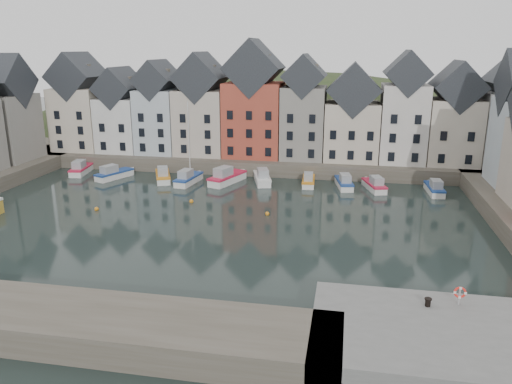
% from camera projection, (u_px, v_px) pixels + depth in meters
% --- Properties ---
extents(ground, '(260.00, 260.00, 0.00)m').
position_uv_depth(ground, '(204.00, 226.00, 53.21)').
color(ground, black).
rests_on(ground, ground).
extents(far_quay, '(90.00, 16.00, 2.00)m').
position_uv_depth(far_quay, '(256.00, 159.00, 81.26)').
color(far_quay, '#4C463A').
rests_on(far_quay, ground).
extents(near_quay, '(18.00, 10.00, 2.00)m').
position_uv_depth(near_quay, '(461.00, 346.00, 30.14)').
color(near_quay, '#60605E').
rests_on(near_quay, ground).
extents(hillside, '(153.60, 70.40, 64.00)m').
position_uv_depth(hillside, '(278.00, 217.00, 111.06)').
color(hillside, '#25361B').
rests_on(hillside, ground).
extents(far_terrace, '(72.37, 8.16, 17.78)m').
position_uv_depth(far_terrace, '(274.00, 112.00, 76.61)').
color(far_terrace, beige).
rests_on(far_terrace, far_quay).
extents(mooring_buoys, '(20.50, 5.50, 0.50)m').
position_uv_depth(mooring_buoys, '(184.00, 208.00, 58.92)').
color(mooring_buoys, orange).
rests_on(mooring_buoys, ground).
extents(boat_a, '(2.91, 6.36, 2.35)m').
position_uv_depth(boat_a, '(81.00, 169.00, 75.52)').
color(boat_a, silver).
rests_on(boat_a, ground).
extents(boat_b, '(4.05, 6.26, 2.31)m').
position_uv_depth(boat_b, '(113.00, 174.00, 72.55)').
color(boat_b, silver).
rests_on(boat_b, ground).
extents(boat_c, '(4.16, 6.38, 2.35)m').
position_uv_depth(boat_c, '(163.00, 176.00, 71.38)').
color(boat_c, silver).
rests_on(boat_c, ground).
extents(boat_d, '(2.63, 6.28, 11.65)m').
position_uv_depth(boat_d, '(188.00, 178.00, 69.86)').
color(boat_d, silver).
rests_on(boat_d, ground).
extents(boat_e, '(4.43, 7.33, 2.69)m').
position_uv_depth(boat_e, '(227.00, 178.00, 70.09)').
color(boat_e, silver).
rests_on(boat_e, ground).
extents(boat_f, '(3.60, 6.54, 2.40)m').
position_uv_depth(boat_f, '(262.00, 178.00, 70.26)').
color(boat_f, silver).
rests_on(boat_f, ground).
extents(boat_g, '(1.96, 5.42, 2.05)m').
position_uv_depth(boat_g, '(308.00, 181.00, 69.10)').
color(boat_g, silver).
rests_on(boat_g, ground).
extents(boat_h, '(2.80, 5.98, 2.21)m').
position_uv_depth(boat_h, '(344.00, 183.00, 67.96)').
color(boat_h, silver).
rests_on(boat_h, ground).
extents(boat_i, '(3.33, 5.99, 2.20)m').
position_uv_depth(boat_i, '(375.00, 185.00, 66.73)').
color(boat_i, silver).
rests_on(boat_i, ground).
extents(boat_j, '(2.09, 5.73, 2.16)m').
position_uv_depth(boat_j, '(435.00, 189.00, 65.14)').
color(boat_j, silver).
rests_on(boat_j, ground).
extents(mooring_bollard, '(0.48, 0.48, 0.56)m').
position_uv_depth(mooring_bollard, '(428.00, 302.00, 32.66)').
color(mooring_bollard, black).
rests_on(mooring_bollard, near_quay).
extents(life_ring_post, '(0.80, 0.17, 1.30)m').
position_uv_depth(life_ring_post, '(460.00, 293.00, 32.69)').
color(life_ring_post, gray).
rests_on(life_ring_post, near_quay).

